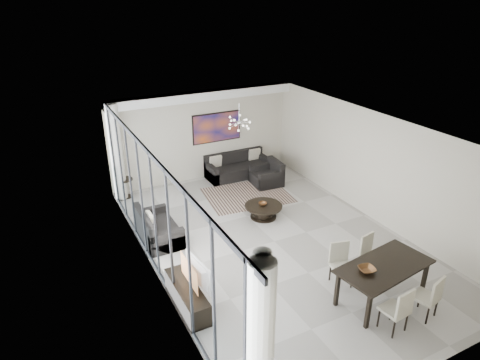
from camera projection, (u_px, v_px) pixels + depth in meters
room_shell at (293, 185)px, 10.21m from camera, size 6.00×9.00×2.90m
window_wall at (158, 215)px, 8.82m from camera, size 0.37×8.95×2.90m
soffit at (203, 96)px, 12.97m from camera, size 5.98×0.40×0.26m
painting at (217, 127)px, 13.77m from camera, size 1.68×0.04×0.98m
chandelier at (239, 123)px, 11.81m from camera, size 0.66×0.66×0.71m
rug at (247, 195)px, 12.98m from camera, size 2.66×2.16×0.01m
coffee_table at (263, 210)px, 11.67m from camera, size 1.03×1.03×0.36m
bowl_coffee at (263, 204)px, 11.60m from camera, size 0.28×0.28×0.07m
sofa_main at (238, 168)px, 14.24m from camera, size 2.12×0.87×0.77m
loveseat at (157, 230)px, 10.61m from camera, size 0.86×1.53×0.77m
armchair at (267, 176)px, 13.64m from camera, size 0.92×0.97×0.77m
side_table at (126, 185)px, 12.71m from camera, size 0.44×0.44×0.60m
tv_console at (187, 296)px, 8.36m from camera, size 0.42×1.50×0.47m
television at (194, 274)px, 8.19m from camera, size 0.24×0.96×0.55m
dining_table at (384, 269)px, 8.36m from camera, size 2.07×1.23×0.81m
dining_chair_sw at (399, 308)px, 7.60m from camera, size 0.47×0.47×0.95m
dining_chair_se at (431, 295)px, 7.94m from camera, size 0.52×0.52×0.92m
dining_chair_nw at (340, 260)px, 8.95m from camera, size 0.52×0.52×0.93m
dining_chair_ne at (369, 251)px, 9.31m from camera, size 0.48×0.48×0.89m
bowl_dining at (367, 270)px, 8.13m from camera, size 0.37×0.37×0.08m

